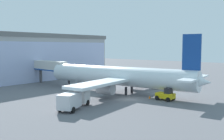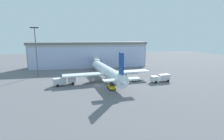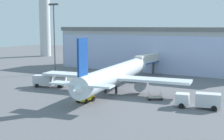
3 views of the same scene
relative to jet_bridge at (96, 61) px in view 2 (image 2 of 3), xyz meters
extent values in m
plane|color=slate|center=(-2.54, -26.69, -4.54)|extent=(240.00, 240.00, 0.00)
cube|color=#A5A5A5|center=(-2.54, 11.88, 1.49)|extent=(60.42, 12.35, 12.05)
cube|color=#B2BCE4|center=(-2.53, 5.62, 0.88)|extent=(59.19, 0.42, 10.84)
cube|color=slate|center=(-2.54, 11.88, 8.11)|extent=(61.63, 12.59, 1.20)
cube|color=silver|center=(0.00, -0.11, 0.19)|extent=(2.69, 11.47, 2.40)
cube|color=#194799|center=(0.00, -0.11, -0.86)|extent=(2.73, 11.48, 0.30)
cylinder|color=#4C4C51|center=(0.18, 4.16, -2.77)|extent=(0.70, 0.70, 3.53)
cylinder|color=#59595E|center=(-25.27, -8.01, 5.14)|extent=(0.36, 0.36, 19.35)
cube|color=#333338|center=(-25.27, -8.01, 15.07)|extent=(3.20, 0.40, 0.50)
cylinder|color=white|center=(1.30, -21.09, -0.99)|extent=(7.62, 33.39, 3.90)
cone|color=white|center=(-0.57, -4.62, -0.99)|extent=(4.22, 3.42, 3.90)
cone|color=white|center=(3.17, -37.56, -0.99)|extent=(3.94, 4.37, 3.51)
cube|color=white|center=(1.49, -22.74, -1.38)|extent=(32.03, 7.76, 0.50)
cube|color=white|center=(3.06, -36.57, -0.40)|extent=(11.20, 3.63, 0.30)
cube|color=navy|center=(3.01, -36.07, 4.09)|extent=(0.72, 3.22, 6.24)
cylinder|color=gray|center=(-4.56, -22.92, -2.73)|extent=(2.45, 3.42, 2.10)
cylinder|color=gray|center=(7.43, -21.56, -2.73)|extent=(2.45, 3.42, 2.10)
cylinder|color=black|center=(0.44, -23.86, -3.74)|extent=(0.50, 0.50, 1.60)
cylinder|color=black|center=(2.77, -23.60, -3.74)|extent=(0.50, 0.50, 1.60)
cylinder|color=black|center=(-0.23, -7.60, -3.74)|extent=(0.40, 0.40, 1.60)
cube|color=silver|center=(-11.30, -23.51, -3.14)|extent=(2.85, 2.85, 1.90)
cube|color=silver|center=(-15.21, -25.05, -2.99)|extent=(4.53, 3.51, 2.20)
cylinder|color=black|center=(-11.70, -22.49, -4.09)|extent=(0.95, 0.61, 0.90)
cylinder|color=black|center=(-10.90, -24.54, -4.09)|extent=(0.95, 0.61, 0.90)
cylinder|color=black|center=(-16.54, -24.39, -4.09)|extent=(0.95, 0.61, 0.90)
cylinder|color=black|center=(-15.74, -26.44, -4.09)|extent=(0.95, 0.61, 0.90)
cube|color=silver|center=(17.44, -27.43, -3.14)|extent=(2.53, 2.53, 1.90)
cube|color=silver|center=(21.59, -26.74, -2.99)|extent=(4.31, 2.83, 2.20)
cylinder|color=black|center=(17.63, -28.52, -4.09)|extent=(0.94, 0.44, 0.90)
cylinder|color=black|center=(17.26, -26.35, -4.09)|extent=(0.94, 0.44, 0.90)
cylinder|color=black|center=(22.75, -27.66, -4.09)|extent=(0.94, 0.44, 0.90)
cylinder|color=black|center=(22.39, -25.49, -4.09)|extent=(0.94, 0.44, 0.90)
cube|color=#9E998C|center=(11.54, -24.71, -4.02)|extent=(3.22, 2.81, 0.16)
cylinder|color=black|center=(10.94, -25.90, -4.32)|extent=(0.44, 0.33, 0.44)
cylinder|color=#9E998C|center=(10.94, -25.90, -3.49)|extent=(0.08, 0.08, 0.90)
cylinder|color=black|center=(10.21, -24.66, -4.32)|extent=(0.44, 0.33, 0.44)
cylinder|color=#9E998C|center=(10.21, -24.66, -3.49)|extent=(0.08, 0.08, 0.90)
cylinder|color=black|center=(12.87, -24.76, -4.32)|extent=(0.44, 0.33, 0.44)
cylinder|color=#9E998C|center=(12.87, -24.76, -3.49)|extent=(0.08, 0.08, 0.90)
cylinder|color=black|center=(12.13, -23.52, -4.32)|extent=(0.44, 0.33, 0.44)
cylinder|color=#9E998C|center=(12.13, -23.52, -3.49)|extent=(0.08, 0.08, 0.90)
cube|color=yellow|center=(0.99, -32.23, -3.69)|extent=(1.93, 3.27, 0.90)
cube|color=#26262B|center=(0.96, -32.87, -2.74)|extent=(1.44, 1.06, 1.00)
cylinder|color=black|center=(0.13, -31.08, -4.14)|extent=(0.38, 0.81, 0.80)
cylinder|color=black|center=(1.93, -31.15, -4.14)|extent=(0.38, 0.81, 0.80)
cylinder|color=black|center=(0.04, -33.32, -4.14)|extent=(0.38, 0.81, 0.80)
cylinder|color=black|center=(1.84, -33.39, -4.14)|extent=(0.38, 0.81, 0.80)
cone|color=orange|center=(0.56, -29.24, -4.26)|extent=(0.36, 0.36, 0.55)
cone|color=orange|center=(-11.87, -23.25, -4.26)|extent=(0.36, 0.36, 0.55)
camera|label=1|loc=(-40.64, -54.53, 5.08)|focal=42.00mm
camera|label=2|loc=(-9.38, -83.50, 11.65)|focal=28.00mm
camera|label=3|loc=(31.44, -78.64, 9.29)|focal=50.00mm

